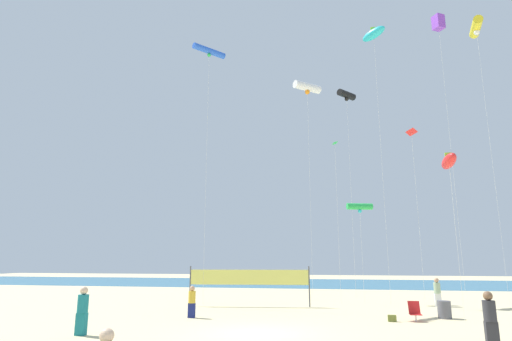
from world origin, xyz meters
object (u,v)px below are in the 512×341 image
(kite_yellow_tube, at_px, (476,28))
(kite_blue_tube, at_px, (209,52))
(kite_violet_box, at_px, (438,23))
(kite_black_tube, at_px, (346,95))
(kite_cyan_inflatable, at_px, (374,34))
(beachgoer_sage_shirt, at_px, (437,291))
(beachgoer_teal_shirt, at_px, (83,309))
(beachgoer_charcoal_shirt, at_px, (490,317))
(kite_red_inflatable, at_px, (449,161))
(folding_beach_chair, at_px, (415,311))
(kite_green_diamond, at_px, (335,151))
(beachgoer_mustard_shirt, at_px, (192,301))
(kite_green_tube, at_px, (360,207))
(kite_red_diamond, at_px, (411,134))
(beach_handbag, at_px, (392,318))
(volleyball_net, at_px, (249,279))
(kite_white_tube, at_px, (307,88))
(trash_barrel, at_px, (444,310))

(kite_yellow_tube, bearing_deg, kite_blue_tube, -166.91)
(kite_blue_tube, distance_m, kite_violet_box, 18.15)
(kite_black_tube, bearing_deg, kite_cyan_inflatable, -72.98)
(beachgoer_sage_shirt, bearing_deg, kite_violet_box, -90.02)
(beachgoer_teal_shirt, xyz_separation_m, kite_blue_tube, (1.52, 10.43, 16.03))
(beachgoer_sage_shirt, bearing_deg, kite_yellow_tube, -120.23)
(kite_black_tube, relative_size, kite_violet_box, 0.78)
(beachgoer_charcoal_shirt, bearing_deg, kite_yellow_tube, 150.12)
(kite_red_inflatable, bearing_deg, beachgoer_charcoal_shirt, -97.27)
(folding_beach_chair, xyz_separation_m, kite_blue_tube, (-11.66, 4.28, 16.53))
(kite_red_inflatable, distance_m, kite_green_diamond, 9.25)
(beachgoer_teal_shirt, bearing_deg, beachgoer_mustard_shirt, 19.15)
(kite_green_tube, bearing_deg, beachgoer_charcoal_shirt, -77.31)
(kite_red_diamond, bearing_deg, beach_handbag, -112.21)
(beachgoer_sage_shirt, distance_m, kite_green_diamond, 10.90)
(beachgoer_mustard_shirt, height_order, kite_cyan_inflatable, kite_cyan_inflatable)
(beachgoer_mustard_shirt, relative_size, kite_red_inflatable, 0.19)
(volleyball_net, relative_size, kite_cyan_inflatable, 0.39)
(beachgoer_sage_shirt, relative_size, kite_green_diamond, 0.16)
(kite_cyan_inflatable, xyz_separation_m, kite_green_tube, (-1.49, 1.62, -12.14))
(beach_handbag, xyz_separation_m, kite_black_tube, (-0.99, 13.02, 16.27))
(folding_beach_chair, height_order, kite_violet_box, kite_violet_box)
(beach_handbag, height_order, kite_cyan_inflatable, kite_cyan_inflatable)
(kite_green_diamond, bearing_deg, kite_white_tube, 127.98)
(folding_beach_chair, relative_size, kite_green_diamond, 0.08)
(beach_handbag, bearing_deg, kite_red_diamond, 67.79)
(beach_handbag, xyz_separation_m, kite_white_tube, (-4.11, 9.84, 15.87))
(beach_handbag, distance_m, kite_green_diamond, 12.62)
(beachgoer_teal_shirt, relative_size, trash_barrel, 2.16)
(kite_white_tube, bearing_deg, folding_beach_chair, -61.29)
(volleyball_net, distance_m, kite_white_tube, 15.63)
(kite_green_diamond, bearing_deg, kite_green_tube, 39.29)
(beachgoer_sage_shirt, xyz_separation_m, kite_violet_box, (2.57, 3.52, 19.96))
(beachgoer_charcoal_shirt, distance_m, kite_black_tube, 24.25)
(kite_black_tube, xyz_separation_m, kite_white_tube, (-3.12, -3.18, -0.40))
(beachgoer_charcoal_shirt, bearing_deg, kite_red_diamond, 170.67)
(beach_handbag, height_order, kite_red_diamond, kite_red_diamond)
(kite_black_tube, relative_size, kite_cyan_inflatable, 0.88)
(kite_violet_box, bearing_deg, kite_black_tube, 160.37)
(kite_red_diamond, relative_size, kite_violet_box, 0.53)
(trash_barrel, distance_m, beach_handbag, 3.08)
(beachgoer_mustard_shirt, relative_size, beach_handbag, 4.11)
(beachgoer_mustard_shirt, height_order, trash_barrel, beachgoer_mustard_shirt)
(beachgoer_teal_shirt, height_order, beachgoer_mustard_shirt, beachgoer_teal_shirt)
(trash_barrel, xyz_separation_m, kite_green_tube, (-3.31, 7.16, 5.97))
(beachgoer_charcoal_shirt, height_order, beachgoer_teal_shirt, beachgoer_teal_shirt)
(beachgoer_sage_shirt, xyz_separation_m, kite_green_diamond, (-5.81, 0.45, 9.21))
(folding_beach_chair, distance_m, kite_green_diamond, 12.40)
(beachgoer_mustard_shirt, bearing_deg, volleyball_net, -56.52)
(beachgoer_teal_shirt, xyz_separation_m, kite_cyan_inflatable, (12.94, 12.87, 17.57))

